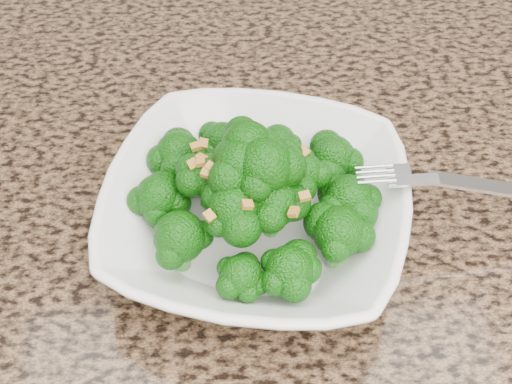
{
  "coord_description": "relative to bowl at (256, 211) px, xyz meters",
  "views": [
    {
      "loc": [
        -0.04,
        -0.12,
        1.3
      ],
      "look_at": [
        -0.04,
        0.19,
        0.95
      ],
      "focal_mm": 45.0,
      "sensor_mm": 36.0,
      "label": 1
    }
  ],
  "objects": [
    {
      "name": "cabinet",
      "position": [
        0.04,
        0.11,
        -0.49
      ],
      "size": [
        1.55,
        0.95,
        0.87
      ],
      "primitive_type": "cube",
      "color": "#322214",
      "rests_on": "ground"
    },
    {
      "name": "granite_counter",
      "position": [
        0.04,
        0.11,
        -0.04
      ],
      "size": [
        1.64,
        1.04,
        0.03
      ],
      "primitive_type": "cube",
      "color": "brown",
      "rests_on": "cabinet"
    },
    {
      "name": "bowl",
      "position": [
        0.0,
        0.0,
        0.0
      ],
      "size": [
        0.27,
        0.27,
        0.06
      ],
      "primitive_type": "imported",
      "rotation": [
        0.0,
        0.0,
        -0.21
      ],
      "color": "white",
      "rests_on": "granite_counter"
    },
    {
      "name": "broccoli_pile",
      "position": [
        0.0,
        0.0,
        0.06
      ],
      "size": [
        0.2,
        0.2,
        0.07
      ],
      "primitive_type": null,
      "color": "#105609",
      "rests_on": "bowl"
    },
    {
      "name": "garlic_topping",
      "position": [
        0.0,
        0.0,
        0.1
      ],
      "size": [
        0.12,
        0.12,
        0.01
      ],
      "primitive_type": null,
      "color": "#BD802E",
      "rests_on": "broccoli_pile"
    },
    {
      "name": "fork",
      "position": [
        0.13,
        -0.0,
        0.03
      ],
      "size": [
        0.18,
        0.03,
        0.01
      ],
      "primitive_type": null,
      "rotation": [
        0.0,
        0.0,
        -0.03
      ],
      "color": "silver",
      "rests_on": "bowl"
    }
  ]
}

